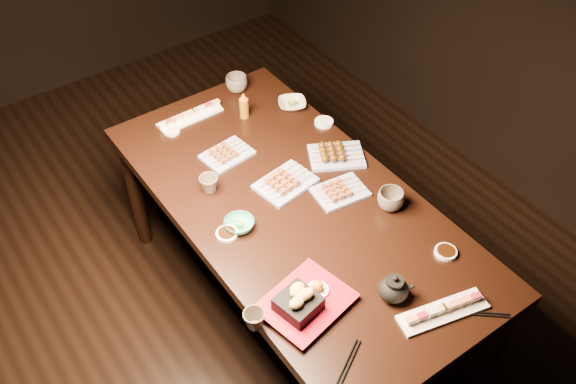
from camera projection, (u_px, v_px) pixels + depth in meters
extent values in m
plane|color=black|center=(218.00, 357.00, 2.98)|extent=(5.00, 5.00, 0.00)
cube|color=black|center=(294.00, 260.00, 2.91)|extent=(1.17, 1.92, 0.75)
imported|color=#2E8D6D|center=(239.00, 225.00, 2.53)|extent=(0.15, 0.15, 0.04)
imported|color=beige|center=(292.00, 104.00, 3.10)|extent=(0.18, 0.18, 0.03)
imported|color=#51483E|center=(254.00, 320.00, 2.19)|extent=(0.08, 0.08, 0.07)
imported|color=#51483E|center=(391.00, 200.00, 2.60)|extent=(0.14, 0.14, 0.09)
imported|color=#51483E|center=(209.00, 184.00, 2.67)|extent=(0.09, 0.09, 0.08)
imported|color=#51483E|center=(237.00, 83.00, 3.18)|extent=(0.13, 0.13, 0.08)
cylinder|color=brown|center=(244.00, 105.00, 3.01)|extent=(0.06, 0.06, 0.14)
cylinder|color=white|center=(227.00, 234.00, 2.51)|extent=(0.10, 0.10, 0.02)
cylinder|color=white|center=(324.00, 122.00, 3.01)|extent=(0.09, 0.09, 0.02)
cylinder|color=white|center=(446.00, 252.00, 2.44)|extent=(0.09, 0.09, 0.02)
cylinder|color=white|center=(172.00, 131.00, 2.97)|extent=(0.10, 0.10, 0.01)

